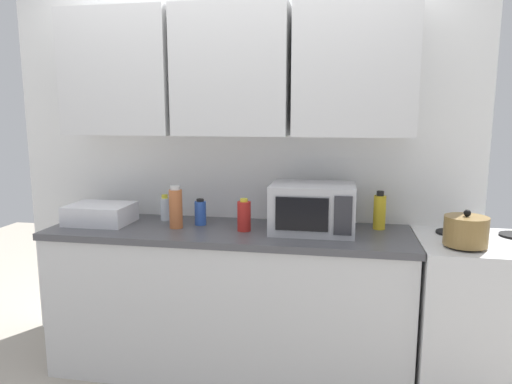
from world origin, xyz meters
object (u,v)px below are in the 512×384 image
bottle_blue_cleaner (200,213)px  dish_rack (101,214)px  kettle (466,231)px  stove_range (485,320)px  microwave (313,208)px  bottle_yellow_mustard (380,212)px  bottle_red_sauce (244,216)px  bottle_clear_tall (165,208)px  bottle_spice_jar (176,208)px

bottle_blue_cleaner → dish_rack: bearing=-173.4°
kettle → dish_rack: size_ratio=0.57×
stove_range → bottle_blue_cleaner: 1.74m
dish_rack → bottle_blue_cleaner: (0.63, 0.07, 0.02)m
microwave → stove_range: bearing=-2.9°
stove_range → bottle_yellow_mustard: 0.82m
dish_rack → bottle_red_sauce: size_ratio=1.97×
dish_rack → microwave: bearing=1.2°
bottle_blue_cleaner → bottle_red_sauce: bottle_red_sauce is taller
stove_range → bottle_yellow_mustard: bottle_yellow_mustard is taller
bottle_clear_tall → stove_range: bearing=-5.1°
stove_range → microwave: 1.13m
bottle_red_sauce → bottle_yellow_mustard: 0.81m
bottle_clear_tall → bottle_red_sauce: size_ratio=0.87×
stove_range → bottle_red_sauce: (-1.36, -0.01, 0.54)m
bottle_spice_jar → bottle_red_sauce: bearing=0.6°
microwave → dish_rack: bearing=-178.8°
bottle_red_sauce → bottle_spice_jar: 0.42m
microwave → dish_rack: 1.32m
kettle → bottle_yellow_mustard: 0.52m
dish_rack → bottle_clear_tall: bottle_clear_tall is taller
bottle_blue_cleaner → bottle_spice_jar: size_ratio=0.63×
bottle_blue_cleaner → microwave: bearing=-3.7°
bottle_red_sauce → bottle_spice_jar: bearing=-179.4°
bottle_spice_jar → bottle_yellow_mustard: bearing=9.0°
kettle → bottle_yellow_mustard: size_ratio=0.95×
dish_rack → bottle_spice_jar: (0.51, -0.03, 0.06)m
stove_range → bottle_red_sauce: bearing=-179.7°
bottle_yellow_mustard → bottle_red_sauce: bearing=-166.7°
microwave → bottle_yellow_mustard: microwave is taller
microwave → dish_rack: size_ratio=1.26×
bottle_spice_jar → bottle_blue_cleaner: bearing=40.9°
stove_range → kettle: kettle is taller
kettle → microwave: 0.82m
kettle → bottle_yellow_mustard: bearing=141.9°
kettle → bottle_spice_jar: (-1.61, 0.13, 0.04)m
stove_range → bottle_clear_tall: (-1.92, 0.17, 0.53)m
bottle_blue_cleaner → bottle_yellow_mustard: (1.08, 0.09, 0.03)m
stove_range → bottle_red_sauce: bottle_red_sauce is taller
bottle_yellow_mustard → bottle_spice_jar: bearing=-171.0°
dish_rack → bottle_clear_tall: (0.37, 0.15, 0.02)m
kettle → stove_range: bearing=39.5°
bottle_red_sauce → bottle_blue_cleaner: bearing=161.5°
bottle_clear_tall → bottle_yellow_mustard: bottle_yellow_mustard is taller
kettle → microwave: bearing=166.7°
stove_range → bottle_spice_jar: (-1.78, -0.01, 0.57)m
microwave → bottle_red_sauce: (-0.40, -0.06, -0.05)m
stove_range → kettle: size_ratio=4.18×
bottle_blue_cleaner → bottle_spice_jar: bottle_spice_jar is taller
dish_rack → bottle_spice_jar: bottle_spice_jar is taller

